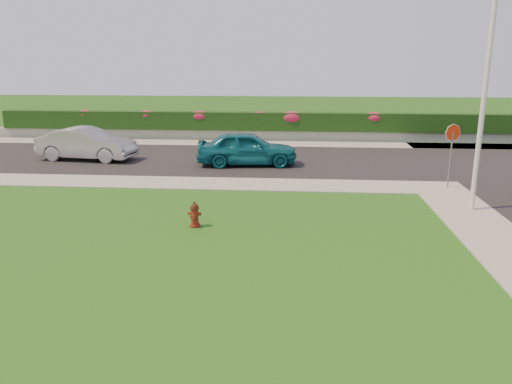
# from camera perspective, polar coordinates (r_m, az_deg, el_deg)

# --- Properties ---
(ground) EXTENTS (120.00, 120.00, 0.00)m
(ground) POSITION_cam_1_polar(r_m,az_deg,el_deg) (11.20, -3.56, -10.30)
(ground) COLOR black
(ground) RESTS_ON ground
(street_far) EXTENTS (26.00, 8.00, 0.04)m
(street_far) POSITION_cam_1_polar(r_m,az_deg,el_deg) (25.35, -10.32, 3.79)
(street_far) COLOR black
(street_far) RESTS_ON ground
(sidewalk_far) EXTENTS (24.00, 2.00, 0.04)m
(sidewalk_far) POSITION_cam_1_polar(r_m,az_deg,el_deg) (21.00, -16.42, 1.16)
(sidewalk_far) COLOR gray
(sidewalk_far) RESTS_ON ground
(curb_corner) EXTENTS (2.00, 2.00, 0.04)m
(curb_corner) POSITION_cam_1_polar(r_m,az_deg,el_deg) (20.37, 20.17, 0.44)
(curb_corner) COLOR gray
(curb_corner) RESTS_ON ground
(sidewalk_beyond) EXTENTS (34.00, 2.00, 0.04)m
(sidewalk_beyond) POSITION_cam_1_polar(r_m,az_deg,el_deg) (29.53, -0.27, 5.56)
(sidewalk_beyond) COLOR gray
(sidewalk_beyond) RESTS_ON ground
(retaining_wall) EXTENTS (34.00, 0.40, 0.60)m
(retaining_wall) POSITION_cam_1_polar(r_m,az_deg,el_deg) (30.96, -0.03, 6.52)
(retaining_wall) COLOR gray
(retaining_wall) RESTS_ON ground
(hedge) EXTENTS (32.00, 0.90, 1.10)m
(hedge) POSITION_cam_1_polar(r_m,az_deg,el_deg) (30.95, -0.02, 8.10)
(hedge) COLOR black
(hedge) RESTS_ON retaining_wall
(fire_hydrant) EXTENTS (0.39, 0.37, 0.76)m
(fire_hydrant) POSITION_cam_1_polar(r_m,az_deg,el_deg) (14.75, -7.03, -2.62)
(fire_hydrant) COLOR #4D120C
(fire_hydrant) RESTS_ON ground
(sedan_teal) EXTENTS (4.78, 2.36, 1.57)m
(sedan_teal) POSITION_cam_1_polar(r_m,az_deg,el_deg) (23.16, -1.05, 5.03)
(sedan_teal) COLOR #0D5764
(sedan_teal) RESTS_ON street_far
(sedan_silver) EXTENTS (4.90, 2.20, 1.56)m
(sedan_silver) POSITION_cam_1_polar(r_m,az_deg,el_deg) (25.77, -18.77, 5.23)
(sedan_silver) COLOR #93969A
(sedan_silver) RESTS_ON street_far
(utility_pole) EXTENTS (0.16, 0.16, 6.79)m
(utility_pole) POSITION_cam_1_polar(r_m,az_deg,el_deg) (17.19, 24.52, 8.97)
(utility_pole) COLOR silver
(utility_pole) RESTS_ON ground
(stop_sign) EXTENTS (0.63, 0.26, 2.47)m
(stop_sign) POSITION_cam_1_polar(r_m,az_deg,el_deg) (20.21, 21.50, 5.46)
(stop_sign) COLOR slate
(stop_sign) RESTS_ON ground
(flower_clump_a) EXTENTS (1.11, 0.72, 0.56)m
(flower_clump_a) POSITION_cam_1_polar(r_m,az_deg,el_deg) (33.47, -18.98, 8.38)
(flower_clump_a) COLOR #C32153
(flower_clump_a) RESTS_ON hedge
(flower_clump_b) EXTENTS (1.14, 0.73, 0.57)m
(flower_clump_b) POSITION_cam_1_polar(r_m,az_deg,el_deg) (32.09, -12.37, 8.58)
(flower_clump_b) COLOR #C32153
(flower_clump_b) RESTS_ON hedge
(flower_clump_c) EXTENTS (1.30, 0.84, 0.65)m
(flower_clump_c) POSITION_cam_1_polar(r_m,az_deg,el_deg) (31.29, -6.44, 8.62)
(flower_clump_c) COLOR #C32153
(flower_clump_c) RESTS_ON hedge
(flower_clump_d) EXTENTS (1.02, 0.66, 0.51)m
(flower_clump_d) POSITION_cam_1_polar(r_m,az_deg,el_deg) (30.80, 0.41, 8.72)
(flower_clump_d) COLOR #C32153
(flower_clump_d) RESTS_ON hedge
(flower_clump_e) EXTENTS (1.46, 0.94, 0.73)m
(flower_clump_e) POSITION_cam_1_polar(r_m,az_deg,el_deg) (30.72, 4.07, 8.50)
(flower_clump_e) COLOR #C32153
(flower_clump_e) RESTS_ON hedge
(flower_clump_f) EXTENTS (1.30, 0.83, 0.65)m
(flower_clump_f) POSITION_cam_1_polar(r_m,az_deg,el_deg) (31.06, 13.27, 8.28)
(flower_clump_f) COLOR #C32153
(flower_clump_f) RESTS_ON hedge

